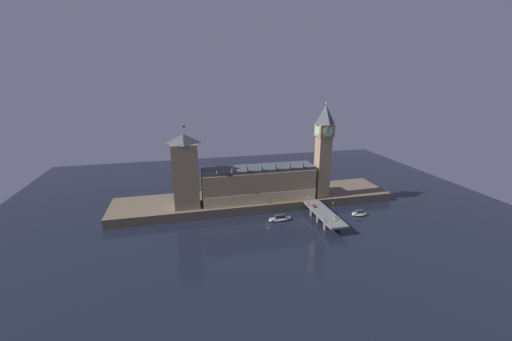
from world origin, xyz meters
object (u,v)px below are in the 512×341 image
at_px(boat_downstream, 359,214).
at_px(car_northbound_lead, 314,206).
at_px(clock_tower, 323,148).
at_px(pedestrian_near_rail, 324,219).
at_px(street_lamp_mid, 333,206).
at_px(pedestrian_far_rail, 309,204).
at_px(boat_upstream, 280,219).
at_px(victoria_tower, 185,171).
at_px(street_lamp_near, 326,217).
at_px(street_lamp_far, 309,200).
at_px(car_southbound_lead, 336,218).

bearing_deg(boat_downstream, car_northbound_lead, 165.85).
xyz_separation_m(clock_tower, pedestrian_near_rail, (-16.92, -42.92, -38.10)).
xyz_separation_m(car_northbound_lead, boat_downstream, (32.61, -8.22, -5.96)).
distance_m(clock_tower, street_lamp_mid, 47.03).
distance_m(clock_tower, pedestrian_far_rail, 44.71).
relative_size(boat_upstream, boat_downstream, 1.45).
bearing_deg(boat_upstream, victoria_tower, 157.04).
relative_size(car_northbound_lead, street_lamp_mid, 0.60).
bearing_deg(victoria_tower, car_northbound_lead, -14.70).
xyz_separation_m(street_lamp_near, street_lamp_far, (-0.00, 29.44, 0.13)).
relative_size(clock_tower, boat_downstream, 6.33).
height_order(car_northbound_lead, pedestrian_near_rail, pedestrian_near_rail).
xyz_separation_m(car_northbound_lead, street_lamp_far, (-3.18, 3.02, 3.49)).
xyz_separation_m(car_northbound_lead, boat_upstream, (-27.19, -3.08, -5.88)).
distance_m(car_northbound_lead, car_southbound_lead, 23.58).
distance_m(pedestrian_near_rail, street_lamp_far, 26.42).
distance_m(pedestrian_far_rail, street_lamp_mid, 19.59).
distance_m(clock_tower, victoria_tower, 105.43).
bearing_deg(victoria_tower, street_lamp_mid, -19.65).
xyz_separation_m(clock_tower, car_southbound_lead, (-8.59, -42.64, -38.39)).
relative_size(clock_tower, victoria_tower, 1.24).
height_order(pedestrian_far_rail, boat_downstream, pedestrian_far_rail).
bearing_deg(car_southbound_lead, boat_downstream, 28.50).
distance_m(clock_tower, car_northbound_lead, 45.39).
height_order(pedestrian_far_rail, boat_upstream, pedestrian_far_rail).
xyz_separation_m(car_southbound_lead, street_lamp_near, (-8.73, -3.51, 3.40)).
bearing_deg(boat_upstream, pedestrian_far_rail, 15.61).
distance_m(victoria_tower, boat_downstream, 131.25).
relative_size(street_lamp_mid, boat_upstream, 0.42).
xyz_separation_m(pedestrian_far_rail, street_lamp_near, (-0.40, -30.16, 3.18)).
distance_m(clock_tower, pedestrian_near_rail, 59.84).
relative_size(car_southbound_lead, pedestrian_far_rail, 2.45).
bearing_deg(car_northbound_lead, boat_downstream, -14.15).
bearing_deg(pedestrian_near_rail, pedestrian_far_rail, 90.00).
xyz_separation_m(victoria_tower, car_southbound_lead, (96.07, -46.66, -26.38)).
xyz_separation_m(pedestrian_near_rail, boat_upstream, (-24.41, 20.12, -6.13)).
bearing_deg(clock_tower, pedestrian_far_rail, -136.64).
xyz_separation_m(clock_tower, car_northbound_lead, (-14.15, -19.72, -38.35)).
relative_size(pedestrian_far_rail, street_lamp_far, 0.24).
height_order(street_lamp_near, street_lamp_mid, street_lamp_mid).
height_order(pedestrian_near_rail, street_lamp_near, street_lamp_near).
height_order(car_southbound_lead, pedestrian_near_rail, pedestrian_near_rail).
relative_size(clock_tower, pedestrian_far_rail, 47.16).
bearing_deg(street_lamp_near, car_northbound_lead, 83.14).
height_order(street_lamp_far, boat_downstream, street_lamp_far).
height_order(car_northbound_lead, pedestrian_far_rail, pedestrian_far_rail).
relative_size(street_lamp_far, boat_downstream, 0.57).
bearing_deg(boat_downstream, street_lamp_near, -153.05).
height_order(clock_tower, street_lamp_near, clock_tower).
distance_m(victoria_tower, pedestrian_near_rail, 102.87).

